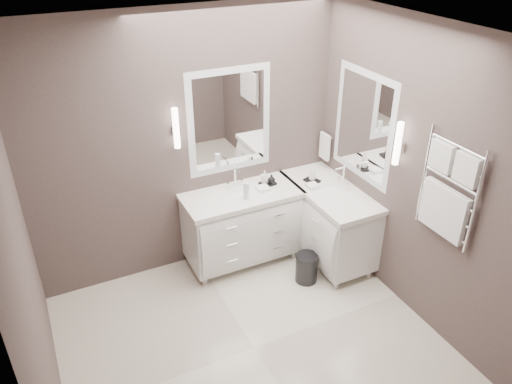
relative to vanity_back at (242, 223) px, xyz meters
name	(u,v)px	position (x,y,z in m)	size (l,w,h in m)	color
floor	(254,348)	(-0.45, -1.23, -0.49)	(3.20, 3.00, 0.01)	silver
ceiling	(253,38)	(-0.45, -1.23, 2.22)	(3.20, 3.00, 0.01)	white
wall_back	(188,147)	(-0.45, 0.28, 0.86)	(3.20, 0.01, 2.70)	#4C3F3C
wall_front	(379,361)	(-0.45, -2.73, 0.86)	(3.20, 0.01, 2.70)	#4C3F3C
wall_left	(27,280)	(-2.06, -1.23, 0.86)	(0.01, 3.00, 2.70)	#4C3F3C
wall_right	(418,177)	(1.15, -1.23, 0.86)	(0.01, 3.00, 2.70)	#4C3F3C
vanity_back	(242,223)	(0.00, 0.00, 0.00)	(1.24, 0.59, 0.97)	white
vanity_right	(328,218)	(0.88, -0.33, 0.00)	(0.59, 1.24, 0.97)	white
mirror_back	(230,121)	(0.00, 0.26, 1.06)	(0.90, 0.02, 1.10)	white
mirror_right	(363,126)	(1.14, -0.43, 1.06)	(0.02, 0.90, 1.10)	white
sconce_back	(176,129)	(-0.58, 0.20, 1.11)	(0.06, 0.06, 0.40)	white
sconce_right	(398,144)	(1.08, -1.01, 1.11)	(0.06, 0.06, 0.40)	white
towel_bar_corner	(325,146)	(1.09, 0.13, 0.63)	(0.03, 0.22, 0.30)	white
towel_ladder	(447,195)	(1.10, -1.63, 0.91)	(0.06, 0.58, 0.90)	white
waste_bin	(307,268)	(0.45, -0.62, -0.33)	(0.23, 0.23, 0.32)	black
amenity_tray_back	(268,183)	(0.33, 0.05, 0.38)	(0.16, 0.12, 0.02)	black
amenity_tray_right	(312,181)	(0.79, -0.10, 0.38)	(0.12, 0.16, 0.02)	black
water_bottle	(246,191)	(0.00, -0.12, 0.45)	(0.06, 0.06, 0.18)	silver
soap_bottle_a	(264,177)	(0.30, 0.07, 0.46)	(0.06, 0.06, 0.14)	white
soap_bottle_b	(272,179)	(0.36, 0.02, 0.44)	(0.08, 0.08, 0.10)	black
soap_bottle_c	(313,172)	(0.79, -0.10, 0.48)	(0.07, 0.07, 0.19)	white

